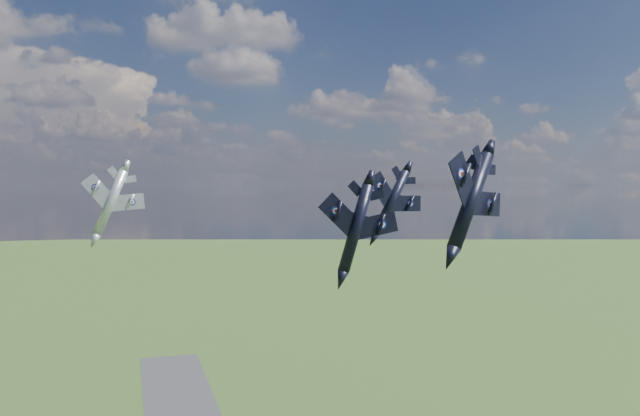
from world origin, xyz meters
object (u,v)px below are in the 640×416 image
object	(u,v)px
jet_lead_navy	(356,228)
jet_right_navy	(471,200)
jet_left_silver	(111,202)
jet_high_navy	(391,202)

from	to	relation	value
jet_lead_navy	jet_right_navy	bearing A→B (deg)	-71.61
jet_lead_navy	jet_left_silver	bearing A→B (deg)	149.23
jet_lead_navy	jet_high_navy	xyz separation A→B (m)	(12.57, 17.20, 2.86)
jet_right_navy	jet_left_silver	world-z (taller)	jet_right_navy
jet_right_navy	jet_high_navy	xyz separation A→B (m)	(7.87, 37.74, -1.16)
jet_lead_navy	jet_right_navy	size ratio (longest dim) A/B	1.08
jet_high_navy	jet_left_silver	xyz separation A→B (m)	(-43.46, 5.47, 0.15)
jet_left_silver	jet_right_navy	bearing A→B (deg)	-47.51
jet_high_navy	jet_left_silver	size ratio (longest dim) A/B	1.09
jet_lead_navy	jet_left_silver	distance (m)	38.43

